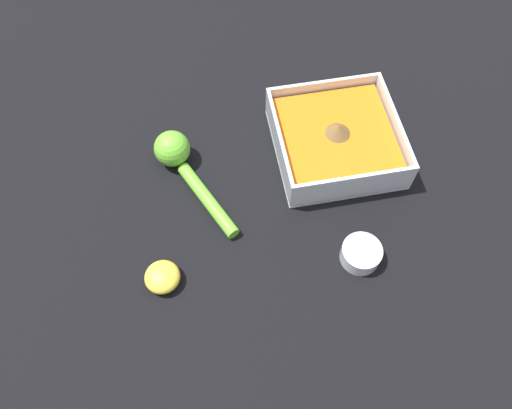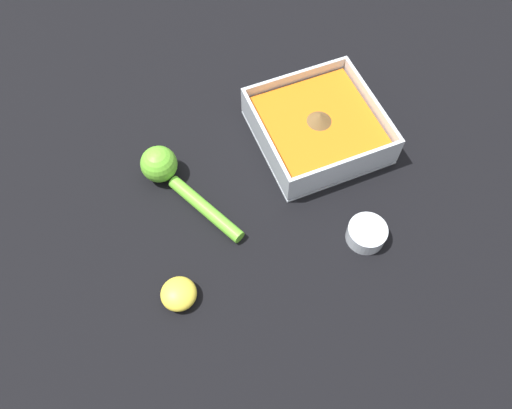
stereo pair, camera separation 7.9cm
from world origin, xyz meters
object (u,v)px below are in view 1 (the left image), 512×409
at_px(square_dish, 336,140).
at_px(spice_bowl, 361,254).
at_px(lemon_squeezer, 180,160).
at_px(lemon_half, 162,277).

xyz_separation_m(square_dish, spice_bowl, (0.21, -0.01, -0.01)).
bearing_deg(square_dish, spice_bowl, -3.90).
distance_m(spice_bowl, lemon_squeezer, 0.33).
relative_size(square_dish, lemon_squeezer, 1.02).
relative_size(spice_bowl, lemon_half, 1.15).
xyz_separation_m(lemon_squeezer, lemon_half, (0.20, -0.05, -0.01)).
xyz_separation_m(spice_bowl, lemon_half, (-0.02, -0.30, 0.00)).
bearing_deg(lemon_half, lemon_squeezer, 165.85).
height_order(square_dish, spice_bowl, square_dish).
bearing_deg(lemon_half, spice_bowl, 86.73).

